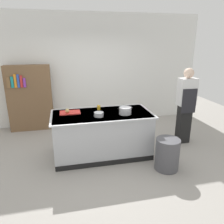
% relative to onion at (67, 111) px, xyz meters
% --- Properties ---
extents(ground_plane, '(10.00, 10.00, 0.00)m').
position_rel_onion_xyz_m(ground_plane, '(0.66, -0.13, -0.96)').
color(ground_plane, '#9E9991').
extents(back_wall, '(6.40, 0.12, 3.00)m').
position_rel_onion_xyz_m(back_wall, '(0.66, 1.97, 0.54)').
color(back_wall, white).
rests_on(back_wall, ground_plane).
extents(counter_island, '(1.98, 0.98, 0.90)m').
position_rel_onion_xyz_m(counter_island, '(0.66, -0.13, -0.50)').
color(counter_island, '#B7BABF').
rests_on(counter_island, ground_plane).
extents(cutting_board, '(0.40, 0.28, 0.02)m').
position_rel_onion_xyz_m(cutting_board, '(0.05, 0.05, -0.05)').
color(cutting_board, red).
rests_on(cutting_board, counter_island).
extents(onion, '(0.09, 0.09, 0.09)m').
position_rel_onion_xyz_m(onion, '(0.00, 0.00, 0.00)').
color(onion, tan).
rests_on(onion, cutting_board).
extents(stock_pot, '(0.31, 0.24, 0.14)m').
position_rel_onion_xyz_m(stock_pot, '(1.10, -0.26, 0.01)').
color(stock_pot, '#B7BABF').
rests_on(stock_pot, counter_island).
extents(mixing_bowl, '(0.18, 0.18, 0.09)m').
position_rel_onion_xyz_m(mixing_bowl, '(0.57, -0.29, -0.02)').
color(mixing_bowl, '#B7BABF').
rests_on(mixing_bowl, counter_island).
extents(juice_cup, '(0.07, 0.07, 0.10)m').
position_rel_onion_xyz_m(juice_cup, '(0.64, 0.12, -0.01)').
color(juice_cup, yellow).
rests_on(juice_cup, counter_island).
extents(trash_bin, '(0.43, 0.43, 0.59)m').
position_rel_onion_xyz_m(trash_bin, '(1.72, -0.92, -0.67)').
color(trash_bin, '#4C4C51').
rests_on(trash_bin, ground_plane).
extents(person_chef, '(0.38, 0.25, 1.72)m').
position_rel_onion_xyz_m(person_chef, '(2.60, 0.06, -0.05)').
color(person_chef, black).
rests_on(person_chef, ground_plane).
extents(bookshelf, '(1.10, 0.31, 1.70)m').
position_rel_onion_xyz_m(bookshelf, '(-0.91, 1.67, -0.11)').
color(bookshelf, brown).
rests_on(bookshelf, ground_plane).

